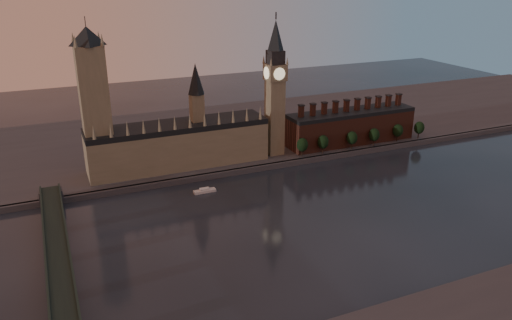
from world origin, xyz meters
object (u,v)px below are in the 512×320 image
Objects in this scene: victoria_tower at (94,99)px; big_ben at (275,87)px; westminster_bridge at (60,269)px; river_boat at (205,191)px.

big_ben is (130.00, -5.00, -2.26)m from victoria_tower.
big_ben is at bearing 34.33° from westminster_bridge.
victoria_tower is 130.12m from big_ben.
big_ben is 98.74m from river_boat.
river_boat is at bearing -37.59° from victoria_tower.
victoria_tower is at bearing 73.44° from westminster_bridge.
river_boat is (-70.65, -40.69, -55.69)m from big_ben.
river_boat is (94.35, 72.01, -6.30)m from westminster_bridge.
victoria_tower reaches higher than river_boat.
westminster_bridge reaches higher than river_boat.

